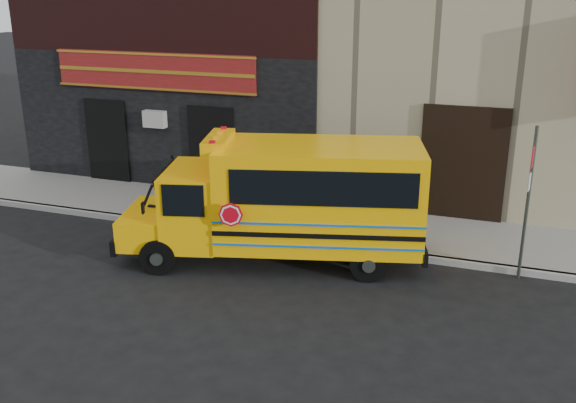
% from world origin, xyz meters
% --- Properties ---
extents(ground, '(120.00, 120.00, 0.00)m').
position_xyz_m(ground, '(0.00, 0.00, 0.00)').
color(ground, black).
rests_on(ground, ground).
extents(curb, '(40.00, 0.20, 0.15)m').
position_xyz_m(curb, '(0.00, 2.60, 0.07)').
color(curb, '#9F9F9A').
rests_on(curb, ground).
extents(sidewalk, '(40.00, 3.00, 0.15)m').
position_xyz_m(sidewalk, '(0.00, 4.10, 0.07)').
color(sidewalk, gray).
rests_on(sidewalk, ground).
extents(school_bus, '(7.21, 3.83, 2.92)m').
position_xyz_m(school_bus, '(0.55, 1.64, 1.51)').
color(school_bus, black).
rests_on(school_bus, ground).
extents(sign_pole, '(0.08, 0.30, 3.37)m').
position_xyz_m(sign_pole, '(5.58, 2.38, 1.85)').
color(sign_pole, '#444C46').
rests_on(sign_pole, ground).
extents(bicycle, '(2.03, 0.65, 1.21)m').
position_xyz_m(bicycle, '(-2.29, 1.00, 0.60)').
color(bicycle, black).
rests_on(bicycle, ground).
extents(cyclist, '(0.47, 0.69, 1.84)m').
position_xyz_m(cyclist, '(-2.19, 1.01, 0.92)').
color(cyclist, black).
rests_on(cyclist, ground).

